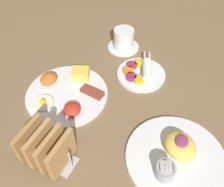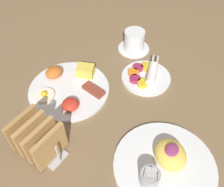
{
  "view_description": "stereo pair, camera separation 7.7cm",
  "coord_description": "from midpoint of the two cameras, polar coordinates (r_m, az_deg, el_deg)",
  "views": [
    {
      "loc": [
        -0.41,
        -0.19,
        0.6
      ],
      "look_at": [
        0.05,
        0.04,
        0.03
      ],
      "focal_mm": 40.0,
      "sensor_mm": 36.0,
      "label": 1
    },
    {
      "loc": [
        -0.37,
        -0.26,
        0.6
      ],
      "look_at": [
        0.05,
        0.04,
        0.03
      ],
      "focal_mm": 40.0,
      "sensor_mm": 36.0,
      "label": 2
    }
  ],
  "objects": [
    {
      "name": "plate_breakfast",
      "position": [
        0.82,
        -12.98,
        0.17
      ],
      "size": [
        0.26,
        0.26,
        0.05
      ],
      "color": "white",
      "rests_on": "ground_plane"
    },
    {
      "name": "ground_plane",
      "position": [
        0.75,
        -1.89,
        -5.16
      ],
      "size": [
        3.0,
        3.0,
        0.0
      ],
      "primitive_type": "plane",
      "color": "brown"
    },
    {
      "name": "coffee_cup",
      "position": [
        0.96,
        0.35,
        12.11
      ],
      "size": [
        0.12,
        0.12,
        0.08
      ],
      "color": "white",
      "rests_on": "ground_plane"
    },
    {
      "name": "toast_rack",
      "position": [
        0.67,
        -18.07,
        -11.85
      ],
      "size": [
        0.1,
        0.15,
        0.1
      ],
      "color": "#B7B7BC",
      "rests_on": "ground_plane"
    },
    {
      "name": "plate_foreground",
      "position": [
        0.67,
        11.21,
        -13.97
      ],
      "size": [
        0.26,
        0.26,
        0.06
      ],
      "color": "white",
      "rests_on": "ground_plane"
    },
    {
      "name": "plate_condiments",
      "position": [
        0.86,
        3.97,
        4.66
      ],
      "size": [
        0.18,
        0.17,
        0.04
      ],
      "color": "white",
      "rests_on": "ground_plane"
    }
  ]
}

